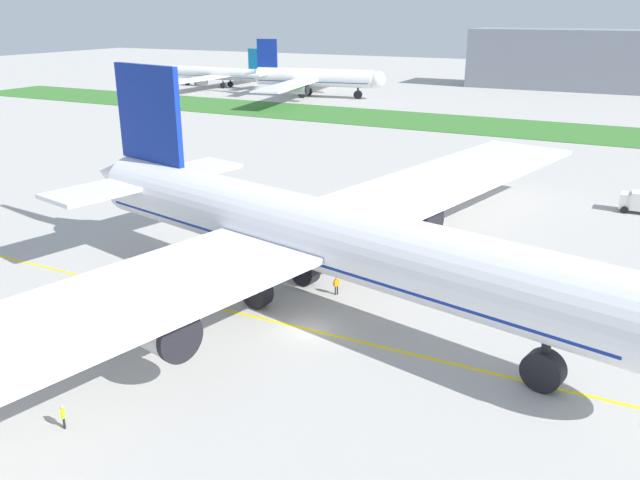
% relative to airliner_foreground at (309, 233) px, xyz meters
% --- Properties ---
extents(ground_plane, '(600.00, 600.00, 0.00)m').
position_rel_airliner_foreground_xyz_m(ground_plane, '(2.17, -3.99, -6.37)').
color(ground_plane, '#ADAAA5').
rests_on(ground_plane, ground).
extents(apron_taxi_line, '(280.00, 0.36, 0.01)m').
position_rel_airliner_foreground_xyz_m(apron_taxi_line, '(2.17, -4.11, -6.36)').
color(apron_taxi_line, yellow).
rests_on(apron_taxi_line, ground).
extents(grass_median_strip, '(320.00, 24.00, 0.10)m').
position_rel_airliner_foreground_xyz_m(grass_median_strip, '(2.17, 96.85, -6.32)').
color(grass_median_strip, '#38722D').
rests_on(grass_median_strip, ground).
extents(airliner_foreground, '(60.03, 97.27, 18.75)m').
position_rel_airliner_foreground_xyz_m(airliner_foreground, '(0.00, 0.00, 0.00)').
color(airliner_foreground, white).
rests_on(airliner_foreground, ground).
extents(ground_crew_wingwalker_port, '(0.48, 0.47, 1.63)m').
position_rel_airliner_foreground_xyz_m(ground_crew_wingwalker_port, '(1.19, 2.91, -5.37)').
color(ground_crew_wingwalker_port, black).
rests_on(ground_crew_wingwalker_port, ground).
extents(ground_crew_marshaller_front, '(0.45, 0.45, 1.55)m').
position_rel_airliner_foreground_xyz_m(ground_crew_marshaller_front, '(-4.99, -21.88, -5.43)').
color(ground_crew_marshaller_front, black).
rests_on(ground_crew_marshaller_front, ground).
extents(ground_crew_wingwalker_starboard, '(0.35, 0.57, 1.66)m').
position_rel_airliner_foreground_xyz_m(ground_crew_wingwalker_starboard, '(-8.14, 2.36, -5.36)').
color(ground_crew_wingwalker_starboard, black).
rests_on(ground_crew_wingwalker_starboard, ground).
extents(parked_airliner_far_left, '(41.41, 66.33, 12.38)m').
position_rel_airliner_foreground_xyz_m(parked_airliner_far_left, '(-101.70, 132.53, -2.16)').
color(parked_airliner_far_left, white).
rests_on(parked_airliner_far_left, ground).
extents(parked_airliner_far_centre, '(42.43, 66.46, 15.83)m').
position_rel_airliner_foreground_xyz_m(parked_airliner_far_centre, '(-64.14, 123.82, -1.00)').
color(parked_airliner_far_centre, white).
rests_on(parked_airliner_far_centre, ground).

